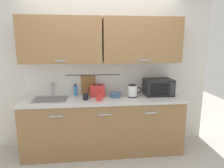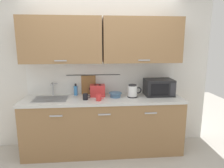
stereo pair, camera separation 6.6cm
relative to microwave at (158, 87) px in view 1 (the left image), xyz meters
name	(u,v)px [view 1 (the left image)]	position (x,y,z in m)	size (l,w,h in m)	color
ground	(105,160)	(-0.93, -0.41, -1.04)	(8.00, 8.00, 0.00)	#B7B2A8
counter_unit	(103,124)	(-0.94, -0.11, -0.58)	(2.53, 0.64, 0.90)	#997047
back_wall_assembly	(102,58)	(-0.93, 0.12, 0.49)	(3.70, 0.41, 2.50)	silver
sink_faucet	(52,87)	(-1.75, 0.12, 0.01)	(0.09, 0.17, 0.22)	#B2B5BA
microwave	(158,87)	(0.00, 0.00, 0.00)	(0.46, 0.35, 0.27)	black
electric_kettle	(133,91)	(-0.45, -0.09, -0.03)	(0.23, 0.16, 0.21)	black
dish_soap_bottle	(75,90)	(-1.38, 0.11, -0.05)	(0.06, 0.06, 0.20)	#3F8CD8
mug_near_sink	(86,97)	(-1.21, -0.18, -0.09)	(0.12, 0.08, 0.09)	black
mixing_bowl	(115,94)	(-0.73, -0.07, -0.09)	(0.21, 0.21, 0.08)	#4C7093
toaster	(97,91)	(-1.02, 0.02, -0.04)	(0.26, 0.17, 0.19)	red
mug_by_kettle	(99,98)	(-1.00, -0.25, -0.09)	(0.12, 0.08, 0.09)	red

